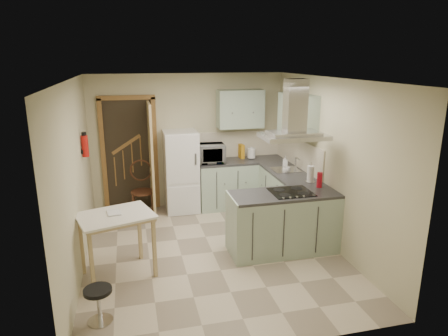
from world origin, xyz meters
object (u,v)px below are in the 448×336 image
object	(u,v)px
microwave	(208,154)
stool	(99,305)
extractor_hood	(294,136)
peninsula	(283,222)
fridge	(181,171)
bentwood_chair	(142,192)
drop_leaf_table	(118,245)

from	to	relation	value
microwave	stool	bearing A→B (deg)	-118.02
extractor_hood	stool	xyz separation A→B (m)	(-2.65, -1.10, -1.52)
peninsula	stool	distance (m)	2.78
fridge	peninsula	distance (m)	2.35
fridge	bentwood_chair	world-z (taller)	fridge
drop_leaf_table	microwave	size ratio (longest dim) A/B	1.48
fridge	extractor_hood	size ratio (longest dim) A/B	1.67
drop_leaf_table	bentwood_chair	xyz separation A→B (m)	(0.40, 1.98, 0.03)
peninsula	stool	bearing A→B (deg)	-156.68
peninsula	microwave	bearing A→B (deg)	110.73
stool	microwave	distance (m)	3.64
stool	microwave	bearing A→B (deg)	59.20
drop_leaf_table	stool	world-z (taller)	drop_leaf_table
peninsula	extractor_hood	bearing A→B (deg)	0.00
peninsula	bentwood_chair	bearing A→B (deg)	136.74
peninsula	microwave	world-z (taller)	microwave
drop_leaf_table	microwave	bearing A→B (deg)	35.06
stool	microwave	size ratio (longest dim) A/B	0.66
drop_leaf_table	extractor_hood	bearing A→B (deg)	-13.77
extractor_hood	bentwood_chair	size ratio (longest dim) A/B	0.98
bentwood_chair	stool	bearing A→B (deg)	-96.65
extractor_hood	bentwood_chair	world-z (taller)	extractor_hood
fridge	stool	distance (m)	3.39
extractor_hood	microwave	world-z (taller)	extractor_hood
drop_leaf_table	bentwood_chair	world-z (taller)	bentwood_chair
bentwood_chair	stool	xyz separation A→B (m)	(-0.60, -2.93, -0.26)
fridge	stool	bearing A→B (deg)	-113.23
fridge	bentwood_chair	size ratio (longest dim) A/B	1.63
fridge	drop_leaf_table	bearing A→B (deg)	-117.88
peninsula	drop_leaf_table	bearing A→B (deg)	-176.40
peninsula	drop_leaf_table	distance (m)	2.36
bentwood_chair	stool	world-z (taller)	bentwood_chair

